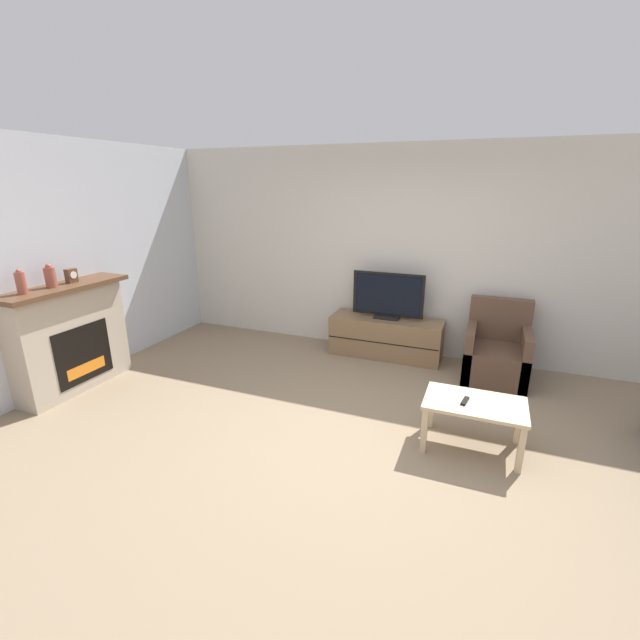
# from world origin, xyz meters

# --- Properties ---
(ground_plane) EXTENTS (24.00, 24.00, 0.00)m
(ground_plane) POSITION_xyz_m (0.00, 0.00, 0.00)
(ground_plane) COLOR #89755B
(wall_back) EXTENTS (12.00, 0.06, 2.70)m
(wall_back) POSITION_xyz_m (0.00, 2.39, 1.35)
(wall_back) COLOR beige
(wall_back) RESTS_ON ground
(wall_left) EXTENTS (0.06, 12.00, 2.70)m
(wall_left) POSITION_xyz_m (-3.47, 0.00, 1.35)
(wall_left) COLOR silver
(wall_left) RESTS_ON ground
(fireplace) EXTENTS (0.46, 1.36, 1.19)m
(fireplace) POSITION_xyz_m (-3.27, -0.13, 0.61)
(fireplace) COLOR #B7A893
(fireplace) RESTS_ON ground
(mantel_vase_left) EXTENTS (0.09, 0.09, 0.25)m
(mantel_vase_left) POSITION_xyz_m (-3.25, -0.54, 1.30)
(mantel_vase_left) COLOR #994C3D
(mantel_vase_left) RESTS_ON fireplace
(mantel_vase_centre_left) EXTENTS (0.11, 0.11, 0.24)m
(mantel_vase_centre_left) POSITION_xyz_m (-3.25, -0.24, 1.30)
(mantel_vase_centre_left) COLOR #994C3D
(mantel_vase_centre_left) RESTS_ON fireplace
(mantel_clock) EXTENTS (0.08, 0.11, 0.15)m
(mantel_clock) POSITION_xyz_m (-3.25, 0.00, 1.27)
(mantel_clock) COLOR brown
(mantel_clock) RESTS_ON fireplace
(tv_stand) EXTENTS (1.46, 0.48, 0.53)m
(tv_stand) POSITION_xyz_m (-0.25, 2.08, 0.26)
(tv_stand) COLOR brown
(tv_stand) RESTS_ON ground
(tv) EXTENTS (0.93, 0.18, 0.61)m
(tv) POSITION_xyz_m (-0.25, 2.08, 0.81)
(tv) COLOR black
(tv) RESTS_ON tv_stand
(armchair) EXTENTS (0.70, 0.76, 0.91)m
(armchair) POSITION_xyz_m (1.12, 1.90, 0.29)
(armchair) COLOR brown
(armchair) RESTS_ON ground
(coffee_table) EXTENTS (0.83, 0.52, 0.44)m
(coffee_table) POSITION_xyz_m (0.95, 0.29, 0.38)
(coffee_table) COLOR #CCB289
(coffee_table) RESTS_ON ground
(remote) EXTENTS (0.07, 0.15, 0.02)m
(remote) POSITION_xyz_m (0.86, 0.26, 0.45)
(remote) COLOR black
(remote) RESTS_ON coffee_table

